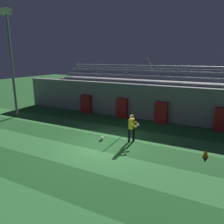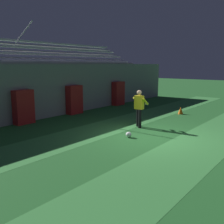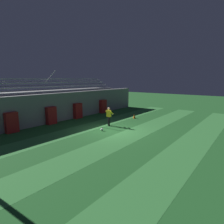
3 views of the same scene
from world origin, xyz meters
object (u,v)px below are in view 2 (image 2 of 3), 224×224
(goalkeeper, at_px, (139,106))
(traffic_cone, at_px, (181,110))
(padding_pillar_gate_left, at_px, (23,107))
(padding_pillar_gate_right, at_px, (74,100))
(soccer_ball, at_px, (129,135))
(padding_pillar_far_right, at_px, (118,93))

(goalkeeper, relative_size, traffic_cone, 3.98)
(padding_pillar_gate_left, xyz_separation_m, padding_pillar_gate_right, (3.29, 0.00, 0.00))
(goalkeeper, height_order, soccer_ball, goalkeeper)
(padding_pillar_far_right, height_order, soccer_ball, padding_pillar_far_right)
(padding_pillar_far_right, xyz_separation_m, soccer_ball, (-6.34, -5.24, -0.69))
(padding_pillar_gate_left, bearing_deg, padding_pillar_far_right, 0.00)
(padding_pillar_gate_right, distance_m, soccer_ball, 5.72)
(padding_pillar_gate_right, xyz_separation_m, padding_pillar_far_right, (4.16, 0.00, 0.00))
(padding_pillar_gate_right, relative_size, soccer_ball, 7.30)
(padding_pillar_gate_left, relative_size, padding_pillar_gate_right, 1.00)
(padding_pillar_gate_left, distance_m, padding_pillar_gate_right, 3.29)
(goalkeeper, bearing_deg, padding_pillar_gate_right, 84.00)
(padding_pillar_gate_right, height_order, goalkeeper, goalkeeper)
(padding_pillar_gate_right, xyz_separation_m, goalkeeper, (-0.49, -4.63, 0.15))
(padding_pillar_gate_right, distance_m, padding_pillar_far_right, 4.16)
(padding_pillar_gate_right, relative_size, traffic_cone, 3.83)
(goalkeeper, bearing_deg, padding_pillar_far_right, 44.94)
(soccer_ball, distance_m, traffic_cone, 5.83)
(traffic_cone, bearing_deg, soccer_ball, -175.75)
(padding_pillar_gate_left, height_order, padding_pillar_gate_right, same)
(goalkeeper, bearing_deg, traffic_cone, -2.44)
(padding_pillar_far_right, relative_size, traffic_cone, 3.83)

